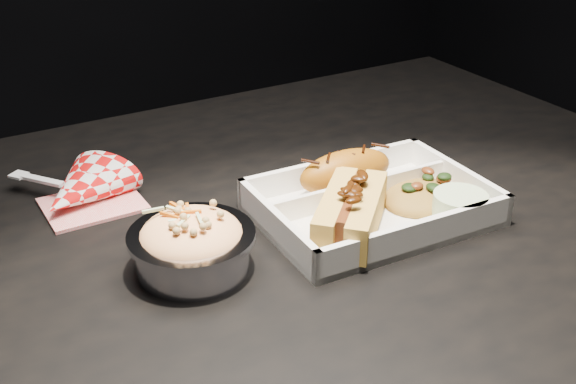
# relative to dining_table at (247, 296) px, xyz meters

# --- Properties ---
(dining_table) EXTENTS (1.20, 0.80, 0.75)m
(dining_table) POSITION_rel_dining_table_xyz_m (0.00, 0.00, 0.00)
(dining_table) COLOR black
(dining_table) RESTS_ON ground
(food_tray) EXTENTS (0.26, 0.19, 0.04)m
(food_tray) POSITION_rel_dining_table_xyz_m (0.14, -0.05, 0.10)
(food_tray) COLOR white
(food_tray) RESTS_ON dining_table
(fried_pastry) EXTENTS (0.12, 0.05, 0.05)m
(fried_pastry) POSITION_rel_dining_table_xyz_m (0.14, 0.01, 0.12)
(fried_pastry) COLOR #A55D10
(fried_pastry) RESTS_ON food_tray
(hotdog) EXTENTS (0.14, 0.14, 0.06)m
(hotdog) POSITION_rel_dining_table_xyz_m (0.09, -0.07, 0.12)
(hotdog) COLOR #EAB64F
(hotdog) RESTS_ON food_tray
(fried_rice_mound) EXTENTS (0.10, 0.09, 0.03)m
(fried_rice_mound) POSITION_rel_dining_table_xyz_m (0.20, -0.06, 0.11)
(fried_rice_mound) COLOR #AB7B31
(fried_rice_mound) RESTS_ON food_tray
(cupcake_liner) EXTENTS (0.06, 0.06, 0.03)m
(cupcake_liner) POSITION_rel_dining_table_xyz_m (0.21, -0.11, 0.11)
(cupcake_liner) COLOR beige
(cupcake_liner) RESTS_ON food_tray
(foil_coleslaw_cup) EXTENTS (0.13, 0.13, 0.07)m
(foil_coleslaw_cup) POSITION_rel_dining_table_xyz_m (-0.08, -0.05, 0.12)
(foil_coleslaw_cup) COLOR silver
(foil_coleslaw_cup) RESTS_ON dining_table
(napkin_fork) EXTENTS (0.15, 0.16, 0.10)m
(napkin_fork) POSITION_rel_dining_table_xyz_m (-0.14, 0.15, 0.11)
(napkin_fork) COLOR red
(napkin_fork) RESTS_ON dining_table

